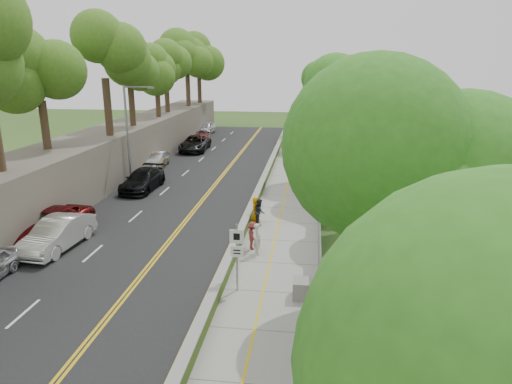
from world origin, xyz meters
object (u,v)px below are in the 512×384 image
at_px(construction_barrel, 310,175).
at_px(car_1, 57,234).
at_px(car_2, 51,224).
at_px(painter_0, 256,210).
at_px(person_far, 299,152).
at_px(concrete_block, 307,289).
at_px(streetlight, 130,128).
at_px(signpost, 237,250).

height_order(construction_barrel, car_1, car_1).
relative_size(car_2, painter_0, 3.55).
distance_m(construction_barrel, painter_0, 11.50).
distance_m(car_1, person_far, 26.91).
xyz_separation_m(construction_barrel, concrete_block, (0.11, -20.18, -0.03)).
distance_m(concrete_block, person_far, 27.73).
bearing_deg(concrete_block, construction_barrel, 90.32).
height_order(streetlight, signpost, streetlight).
bearing_deg(car_2, person_far, 62.57).
bearing_deg(car_1, car_2, 134.61).
xyz_separation_m(signpost, construction_barrel, (2.94, 19.93, -1.49)).
distance_m(streetlight, person_far, 17.27).
bearing_deg(person_far, signpost, 85.44).
distance_m(streetlight, painter_0, 14.34).
bearing_deg(person_far, construction_barrel, 98.05).
distance_m(streetlight, car_2, 12.67).
xyz_separation_m(signpost, car_1, (-10.37, 3.43, -1.08)).
relative_size(construction_barrel, concrete_block, 0.71).
relative_size(streetlight, car_1, 1.57).
bearing_deg(concrete_block, car_1, 164.70).
xyz_separation_m(car_2, person_far, (13.40, 22.52, 0.12)).
relative_size(streetlight, painter_0, 4.88).
distance_m(concrete_block, car_2, 15.59).
height_order(signpost, car_2, signpost).
bearing_deg(car_1, construction_barrel, 55.39).
height_order(concrete_block, car_2, car_2).
relative_size(construction_barrel, car_1, 0.16).
bearing_deg(person_far, car_1, 62.31).
bearing_deg(signpost, person_far, 86.35).
bearing_deg(construction_barrel, car_1, -128.89).
bearing_deg(signpost, construction_barrel, 81.62).
xyz_separation_m(streetlight, concrete_block, (14.56, -17.26, -4.20)).
height_order(concrete_block, person_far, person_far).
bearing_deg(concrete_block, car_2, 160.60).
bearing_deg(painter_0, streetlight, 67.28).
relative_size(car_1, car_2, 0.87).
relative_size(signpost, construction_barrel, 3.71).
distance_m(streetlight, signpost, 20.72).
bearing_deg(painter_0, car_1, 131.70).
xyz_separation_m(concrete_block, painter_0, (-3.35, 9.15, 0.43)).
bearing_deg(person_far, car_2, 58.34).
xyz_separation_m(streetlight, car_2, (-0.14, -12.09, -3.79)).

